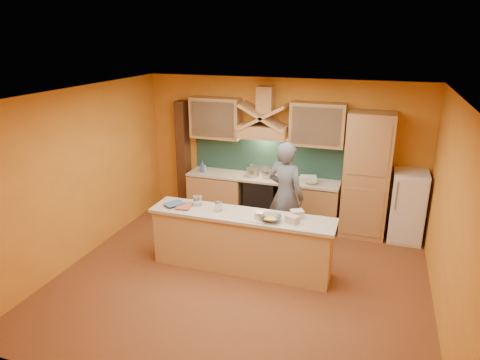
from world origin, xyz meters
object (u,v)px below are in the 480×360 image
(stove, at_px, (262,199))
(person, at_px, (285,195))
(fridge, at_px, (407,206))
(kitchen_scale, at_px, (259,216))
(mixing_bowl, at_px, (270,218))

(stove, distance_m, person, 1.22)
(stove, distance_m, fridge, 2.71)
(person, relative_size, kitchen_scale, 17.66)
(stove, relative_size, mixing_bowl, 2.85)
(stove, relative_size, kitchen_scale, 8.41)
(person, distance_m, mixing_bowl, 1.11)
(person, bearing_deg, fridge, -135.99)
(fridge, xyz_separation_m, mixing_bowl, (-2.01, -2.01, 0.33))
(stove, relative_size, person, 0.48)
(person, bearing_deg, mixing_bowl, 111.25)
(person, relative_size, mixing_bowl, 5.98)
(stove, bearing_deg, kitchen_scale, -75.69)
(person, bearing_deg, stove, -32.99)
(fridge, bearing_deg, person, -156.26)
(stove, height_order, mixing_bowl, mixing_bowl)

